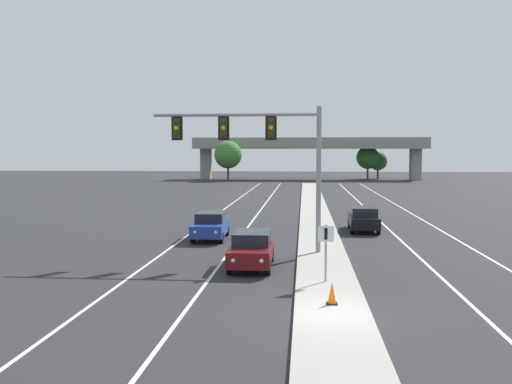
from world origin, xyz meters
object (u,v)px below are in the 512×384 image
at_px(car_oncoming_blue, 211,225).
at_px(traffic_cone_median_nose, 332,293).
at_px(median_sign_post, 326,245).
at_px(tree_far_left_c, 228,155).
at_px(tree_far_right_c, 378,161).
at_px(tree_far_right_a, 368,158).
at_px(car_oncoming_darkred, 252,249).
at_px(overhead_signal_mast, 260,144).
at_px(car_receding_black, 364,219).

height_order(car_oncoming_blue, traffic_cone_median_nose, car_oncoming_blue).
xyz_separation_m(median_sign_post, traffic_cone_median_nose, (0.09, -3.25, -1.08)).
bearing_deg(car_oncoming_blue, traffic_cone_median_nose, -66.10).
height_order(car_oncoming_blue, tree_far_left_c, tree_far_left_c).
distance_m(tree_far_right_c, tree_far_right_a, 2.79).
bearing_deg(tree_far_left_c, car_oncoming_darkred, -81.57).
bearing_deg(tree_far_left_c, car_oncoming_blue, -83.25).
bearing_deg(tree_far_right_c, car_oncoming_darkred, -100.84).
bearing_deg(car_oncoming_darkred, car_oncoming_blue, 111.65).
relative_size(car_oncoming_blue, tree_far_right_a, 0.73).
distance_m(overhead_signal_mast, tree_far_right_c, 82.74).
height_order(car_receding_black, traffic_cone_median_nose, car_receding_black).
bearing_deg(traffic_cone_median_nose, tree_far_left_c, 100.00).
bearing_deg(tree_far_right_c, car_oncoming_blue, -104.17).
relative_size(median_sign_post, tree_far_left_c, 0.31).
relative_size(median_sign_post, tree_far_right_a, 0.36).
xyz_separation_m(tree_far_right_c, tree_far_left_c, (-27.15, -10.20, 1.26)).
height_order(overhead_signal_mast, tree_far_right_c, overhead_signal_mast).
bearing_deg(tree_far_right_a, traffic_cone_median_nose, -96.94).
relative_size(tree_far_left_c, tree_far_right_a, 1.14).
bearing_deg(median_sign_post, car_receding_black, 78.91).
height_order(car_oncoming_darkred, tree_far_left_c, tree_far_left_c).
height_order(car_oncoming_darkred, tree_far_right_c, tree_far_right_c).
xyz_separation_m(car_oncoming_darkred, tree_far_right_a, (14.08, 82.68, 3.19)).
relative_size(car_receding_black, tree_far_left_c, 0.64).
distance_m(car_oncoming_blue, tree_far_right_a, 76.77).
relative_size(car_oncoming_blue, tree_far_left_c, 0.64).
relative_size(car_oncoming_blue, traffic_cone_median_nose, 6.09).
distance_m(median_sign_post, tree_far_left_c, 78.75).
bearing_deg(traffic_cone_median_nose, car_oncoming_blue, 113.90).
bearing_deg(car_receding_black, tree_far_right_a, 83.58).
distance_m(median_sign_post, tree_far_right_c, 88.59).
relative_size(traffic_cone_median_nose, tree_far_right_a, 0.12).
xyz_separation_m(median_sign_post, tree_far_left_c, (-14.13, 77.41, 2.99)).
bearing_deg(tree_far_left_c, tree_far_right_c, 20.59).
bearing_deg(tree_far_right_c, car_receding_black, -97.89).
bearing_deg(traffic_cone_median_nose, tree_far_right_c, 81.90).
relative_size(traffic_cone_median_nose, tree_far_left_c, 0.11).
xyz_separation_m(traffic_cone_median_nose, tree_far_left_c, (-14.22, 80.66, 4.07)).
height_order(median_sign_post, car_oncoming_blue, median_sign_post).
distance_m(overhead_signal_mast, car_oncoming_darkred, 5.71).
bearing_deg(car_oncoming_darkred, tree_far_right_a, 80.34).
relative_size(car_oncoming_darkred, car_oncoming_blue, 0.99).
distance_m(car_receding_black, tree_far_right_a, 71.12).
relative_size(tree_far_right_c, tree_far_right_a, 0.83).
bearing_deg(median_sign_post, car_oncoming_blue, 119.44).
relative_size(car_oncoming_darkred, tree_far_right_a, 0.73).
distance_m(traffic_cone_median_nose, tree_far_left_c, 82.01).
relative_size(car_receding_black, tree_far_right_a, 0.73).
height_order(median_sign_post, traffic_cone_median_nose, median_sign_post).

